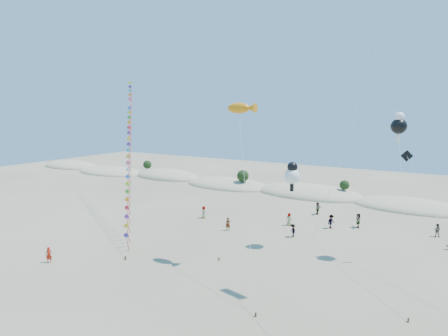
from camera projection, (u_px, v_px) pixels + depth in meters
The scene contains 9 objects.
ground at pixel (108, 313), 26.74m from camera, with size 160.00×160.00×0.00m, color #776D52.
dune_ridge at pixel (314, 194), 64.57m from camera, with size 145.30×11.49×5.57m.
kite_train at pixel (129, 143), 50.36m from camera, with size 20.71×22.22×19.91m.
fish_kite at pixel (242, 108), 34.22m from camera, with size 7.27×9.04×15.12m.
cartoon_kite_low at pixel (292, 174), 39.03m from camera, with size 5.38×8.18×9.12m.
cartoon_kite_high at pixel (399, 125), 35.24m from camera, with size 3.69×12.86×14.27m.
dark_kite at pixel (424, 190), 31.78m from camera, with size 7.47×11.07×10.78m.
flyer_foreground at pixel (49, 255), 35.62m from camera, with size 0.56×0.37×1.53m, color #B31E0E.
beachgoers at pixel (344, 223), 45.50m from camera, with size 30.29×13.75×1.84m.
Camera 1 is at (19.86, -17.14, 14.29)m, focal length 30.00 mm.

